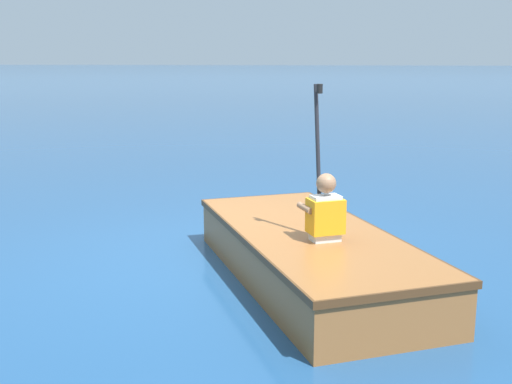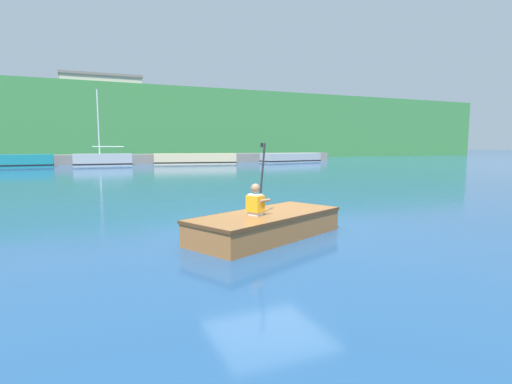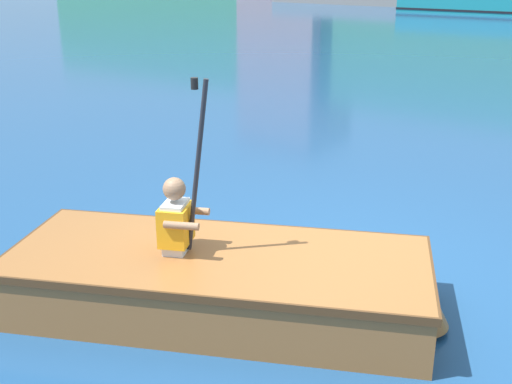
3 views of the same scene
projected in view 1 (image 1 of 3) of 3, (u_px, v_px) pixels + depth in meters
The scene contains 3 objects.
ground_plane at pixel (216, 260), 6.50m from camera, with size 300.00×300.00×0.00m, color navy.
rowboat_foreground at pixel (308, 251), 5.89m from camera, with size 3.43×2.51×0.47m.
person_paddler at pixel (325, 210), 5.46m from camera, with size 0.43×0.43×1.32m.
Camera 1 is at (-6.12, -1.18, 2.02)m, focal length 45.00 mm.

